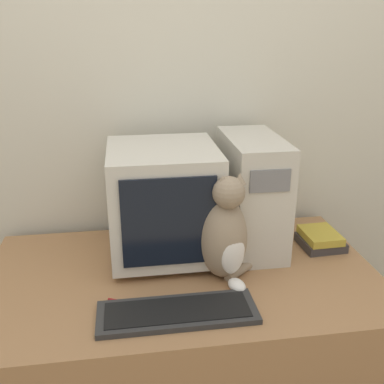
% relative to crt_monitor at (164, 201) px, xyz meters
% --- Properties ---
extents(wall_back, '(7.00, 0.05, 2.50)m').
position_rel_crt_monitor_xyz_m(wall_back, '(0.05, 0.31, 0.30)').
color(wall_back, beige).
rests_on(wall_back, ground_plane).
extents(desk, '(1.38, 0.79, 0.73)m').
position_rel_crt_monitor_xyz_m(desk, '(0.05, -0.15, -0.58)').
color(desk, '#9E7047').
rests_on(desk, ground_plane).
extents(crt_monitor, '(0.39, 0.41, 0.42)m').
position_rel_crt_monitor_xyz_m(crt_monitor, '(0.00, 0.00, 0.00)').
color(crt_monitor, beige).
rests_on(crt_monitor, desk).
extents(computer_tower, '(0.20, 0.41, 0.44)m').
position_rel_crt_monitor_xyz_m(computer_tower, '(0.34, 0.03, 0.00)').
color(computer_tower, beige).
rests_on(computer_tower, desk).
extents(keyboard, '(0.48, 0.17, 0.02)m').
position_rel_crt_monitor_xyz_m(keyboard, '(0.00, -0.39, -0.21)').
color(keyboard, '#2D2D2D').
rests_on(keyboard, desk).
extents(cat, '(0.25, 0.25, 0.38)m').
position_rel_crt_monitor_xyz_m(cat, '(0.19, -0.19, -0.05)').
color(cat, gray).
rests_on(cat, desk).
extents(book_stack, '(0.16, 0.17, 0.06)m').
position_rel_crt_monitor_xyz_m(book_stack, '(0.61, -0.04, -0.19)').
color(book_stack, '#383333').
rests_on(book_stack, desk).
extents(pen, '(0.14, 0.07, 0.01)m').
position_rel_crt_monitor_xyz_m(pen, '(-0.14, -0.31, -0.21)').
color(pen, maroon).
rests_on(pen, desk).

